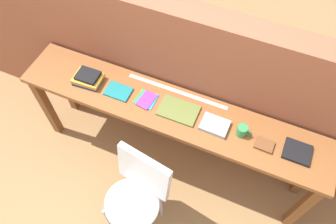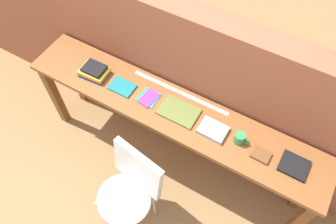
% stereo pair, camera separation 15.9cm
% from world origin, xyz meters
% --- Properties ---
extents(ground_plane, '(40.00, 40.00, 0.00)m').
position_xyz_m(ground_plane, '(0.00, 0.00, 0.00)').
color(ground_plane, '#9E7547').
extents(brick_wall_back, '(6.00, 0.20, 1.56)m').
position_xyz_m(brick_wall_back, '(0.00, 0.64, 0.78)').
color(brick_wall_back, '#935138').
rests_on(brick_wall_back, ground).
extents(sideboard, '(2.50, 0.44, 0.88)m').
position_xyz_m(sideboard, '(0.00, 0.30, 0.74)').
color(sideboard, brown).
rests_on(sideboard, ground).
extents(chair_white_moulded, '(0.51, 0.52, 0.89)m').
position_xyz_m(chair_white_moulded, '(-0.03, -0.31, 0.53)').
color(chair_white_moulded, silver).
rests_on(chair_white_moulded, ground).
extents(book_stack_leftmost, '(0.24, 0.18, 0.08)m').
position_xyz_m(book_stack_leftmost, '(-0.71, 0.28, 0.92)').
color(book_stack_leftmost, navy).
rests_on(book_stack_leftmost, sideboard).
extents(magazine_cycling, '(0.20, 0.15, 0.02)m').
position_xyz_m(magazine_cycling, '(-0.44, 0.28, 0.89)').
color(magazine_cycling, '#19757A').
rests_on(magazine_cycling, sideboard).
extents(pamphlet_pile_colourful, '(0.16, 0.18, 0.01)m').
position_xyz_m(pamphlet_pile_colourful, '(-0.21, 0.30, 0.89)').
color(pamphlet_pile_colourful, orange).
rests_on(pamphlet_pile_colourful, sideboard).
extents(book_open_centre, '(0.30, 0.20, 0.02)m').
position_xyz_m(book_open_centre, '(0.07, 0.30, 0.89)').
color(book_open_centre, olive).
rests_on(book_open_centre, sideboard).
extents(book_grey_hardcover, '(0.21, 0.16, 0.03)m').
position_xyz_m(book_grey_hardcover, '(0.36, 0.28, 0.90)').
color(book_grey_hardcover, '#9E9EA3').
rests_on(book_grey_hardcover, sideboard).
extents(mug, '(0.11, 0.08, 0.09)m').
position_xyz_m(mug, '(0.56, 0.30, 0.92)').
color(mug, '#338C4C').
rests_on(mug, sideboard).
extents(leather_journal_brown, '(0.13, 0.10, 0.02)m').
position_xyz_m(leather_journal_brown, '(0.74, 0.27, 0.89)').
color(leather_journal_brown, brown).
rests_on(leather_journal_brown, sideboard).
extents(book_repair_rightmost, '(0.19, 0.17, 0.03)m').
position_xyz_m(book_repair_rightmost, '(0.96, 0.31, 0.89)').
color(book_repair_rightmost, black).
rests_on(book_repair_rightmost, sideboard).
extents(ruler_metal_back_edge, '(0.84, 0.03, 0.00)m').
position_xyz_m(ruler_metal_back_edge, '(-0.02, 0.47, 0.88)').
color(ruler_metal_back_edge, silver).
rests_on(ruler_metal_back_edge, sideboard).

